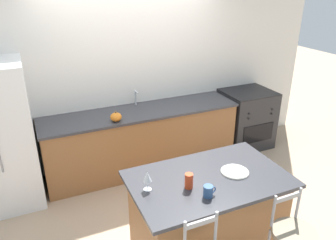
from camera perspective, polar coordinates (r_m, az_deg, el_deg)
ground_plane at (r=4.64m, az=-2.72°, el=-10.34°), size 18.00×18.00×0.00m
wall_back at (r=4.71m, az=-6.33°, el=8.22°), size 6.00×0.07×2.70m
back_counter at (r=4.73m, az=-4.57°, el=-3.31°), size 2.75×0.71×0.90m
sink_faucet at (r=4.68m, az=-5.64°, el=4.17°), size 0.02×0.13×0.22m
kitchen_island at (r=3.31m, az=6.80°, el=-16.49°), size 1.45×0.89×0.92m
oven_range at (r=5.50m, az=13.37°, el=0.26°), size 0.77×0.70×0.94m
dinner_plate at (r=3.15m, az=11.55°, el=-8.77°), size 0.26×0.26×0.02m
wine_glass at (r=2.80m, az=-3.63°, el=-9.88°), size 0.07×0.07×0.18m
coffee_mug at (r=2.78m, az=7.04°, el=-12.19°), size 0.11×0.08×0.10m
tumbler_cup at (r=2.86m, az=3.66°, el=-10.53°), size 0.07×0.07×0.14m
pumpkin_decoration at (r=4.21m, az=-9.04°, el=0.52°), size 0.15×0.15×0.14m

